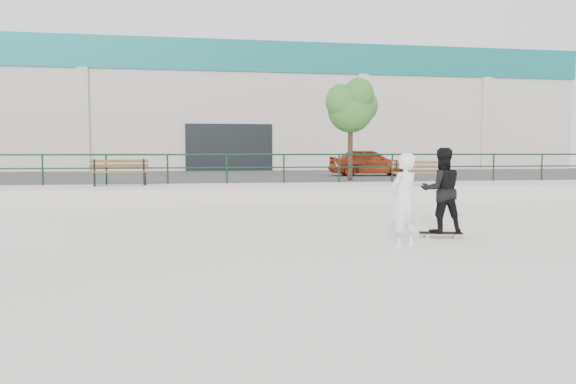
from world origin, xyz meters
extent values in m
plane|color=beige|center=(0.00, 0.00, 0.00)|extent=(120.00, 120.00, 0.00)
cube|color=silver|center=(0.00, 9.50, 0.25)|extent=(30.00, 3.00, 0.50)
cube|color=#393939|center=(0.00, 18.00, 0.25)|extent=(60.00, 14.00, 0.50)
cylinder|color=#12331E|center=(0.00, 10.80, 1.50)|extent=(28.00, 0.06, 0.06)
cylinder|color=#12331E|center=(0.00, 10.80, 1.05)|extent=(28.00, 0.05, 0.05)
cylinder|color=#12331E|center=(-7.00, 10.80, 1.00)|extent=(0.06, 0.06, 1.00)
cylinder|color=#12331E|center=(-5.00, 10.80, 1.00)|extent=(0.06, 0.06, 1.00)
cylinder|color=#12331E|center=(-3.00, 10.80, 1.00)|extent=(0.06, 0.06, 1.00)
cylinder|color=#12331E|center=(-1.00, 10.80, 1.00)|extent=(0.06, 0.06, 1.00)
cylinder|color=#12331E|center=(1.00, 10.80, 1.00)|extent=(0.06, 0.06, 1.00)
cylinder|color=#12331E|center=(3.00, 10.80, 1.00)|extent=(0.06, 0.06, 1.00)
cylinder|color=#12331E|center=(5.00, 10.80, 1.00)|extent=(0.06, 0.06, 1.00)
cylinder|color=#12331E|center=(7.00, 10.80, 1.00)|extent=(0.06, 0.06, 1.00)
cylinder|color=#12331E|center=(9.00, 10.80, 1.00)|extent=(0.06, 0.06, 1.00)
cylinder|color=#12331E|center=(11.00, 10.80, 1.00)|extent=(0.06, 0.06, 1.00)
cube|color=silver|center=(0.00, 32.00, 4.00)|extent=(44.00, 16.00, 8.00)
cube|color=#17736F|center=(0.00, 32.00, 7.10)|extent=(44.20, 16.20, 1.80)
cube|color=black|center=(0.00, 23.95, 1.60)|extent=(5.00, 0.15, 3.20)
cube|color=silver|center=(-8.00, 23.90, 3.10)|extent=(0.60, 0.25, 6.20)
cube|color=silver|center=(8.00, 23.90, 3.10)|extent=(0.60, 0.25, 6.20)
cube|color=silver|center=(16.00, 23.90, 3.10)|extent=(0.60, 0.25, 6.20)
cube|color=brown|center=(-4.47, 10.02, 0.95)|extent=(1.86, 0.41, 0.04)
cube|color=brown|center=(-4.50, 10.20, 0.95)|extent=(1.86, 0.41, 0.04)
cube|color=brown|center=(-4.52, 10.38, 0.95)|extent=(1.86, 0.41, 0.04)
cube|color=brown|center=(-4.54, 10.47, 1.14)|extent=(1.85, 0.32, 0.10)
cube|color=brown|center=(-4.54, 10.47, 1.29)|extent=(1.85, 0.32, 0.10)
cube|color=black|center=(-5.26, 10.08, 0.72)|extent=(0.14, 0.52, 0.44)
cube|color=black|center=(-5.31, 10.35, 1.14)|extent=(0.07, 0.06, 0.44)
cube|color=black|center=(-3.73, 10.32, 0.72)|extent=(0.14, 0.52, 0.44)
cube|color=black|center=(-3.77, 10.58, 1.14)|extent=(0.07, 0.06, 0.44)
cube|color=brown|center=(5.03, 8.23, 0.92)|extent=(1.76, 0.48, 0.04)
cube|color=brown|center=(5.06, 8.40, 0.92)|extent=(1.76, 0.48, 0.04)
cube|color=brown|center=(5.10, 8.57, 0.92)|extent=(1.76, 0.48, 0.04)
cube|color=brown|center=(5.12, 8.65, 1.11)|extent=(1.74, 0.41, 0.10)
cube|color=brown|center=(5.12, 8.65, 1.25)|extent=(1.74, 0.41, 0.10)
cube|color=black|center=(4.34, 8.55, 0.71)|extent=(0.16, 0.49, 0.41)
cube|color=black|center=(4.40, 8.80, 1.11)|extent=(0.07, 0.06, 0.41)
cube|color=black|center=(5.79, 8.25, 0.71)|extent=(0.16, 0.49, 0.41)
cube|color=black|center=(5.84, 8.50, 1.11)|extent=(0.07, 0.06, 0.41)
cylinder|color=#433121|center=(3.75, 11.95, 1.64)|extent=(0.19, 0.19, 2.29)
sphere|color=#2C6927|center=(3.75, 11.95, 3.17)|extent=(1.72, 1.72, 1.72)
sphere|color=#2C6927|center=(4.22, 12.23, 3.36)|extent=(1.34, 1.34, 1.34)
sphere|color=#2C6927|center=(3.36, 11.76, 3.46)|extent=(1.24, 1.24, 1.24)
sphere|color=#2C6927|center=(3.94, 11.57, 3.74)|extent=(1.14, 1.14, 1.14)
sphere|color=#2C6927|center=(3.46, 12.33, 3.65)|extent=(1.05, 1.05, 1.05)
imported|color=maroon|center=(5.81, 16.00, 1.12)|extent=(3.74, 1.76, 1.24)
cube|color=black|center=(2.36, 1.13, 0.09)|extent=(0.81, 0.39, 0.02)
cube|color=brown|center=(2.36, 1.13, 0.07)|extent=(0.81, 0.39, 0.01)
cube|color=gray|center=(2.11, 1.19, 0.04)|extent=(0.10, 0.17, 0.03)
cube|color=gray|center=(2.61, 1.06, 0.04)|extent=(0.10, 0.17, 0.03)
cylinder|color=beige|center=(2.08, 1.10, 0.03)|extent=(0.06, 0.04, 0.06)
cylinder|color=beige|center=(2.13, 1.29, 0.03)|extent=(0.06, 0.04, 0.06)
cylinder|color=beige|center=(2.58, 0.97, 0.03)|extent=(0.06, 0.04, 0.06)
cylinder|color=beige|center=(2.63, 1.15, 0.03)|extent=(0.06, 0.04, 0.06)
imported|color=black|center=(2.36, 1.13, 0.88)|extent=(0.83, 0.68, 1.58)
imported|color=white|center=(1.22, 0.12, 0.79)|extent=(0.68, 0.60, 1.58)
camera|label=1|loc=(-2.26, -8.63, 1.60)|focal=35.00mm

